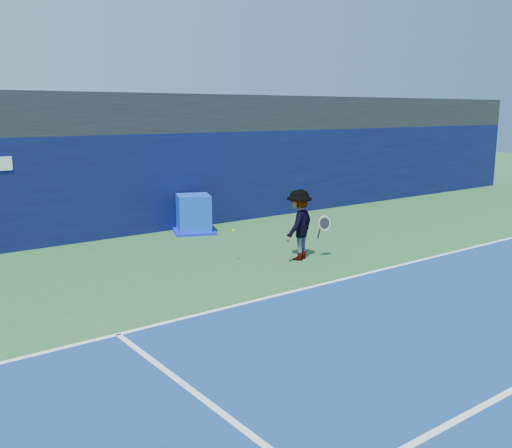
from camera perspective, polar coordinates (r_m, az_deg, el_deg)
name	(u,v)px	position (r m, az deg, el deg)	size (l,w,h in m)	color
ground	(452,322)	(10.84, 19.02, -9.24)	(80.00, 80.00, 0.00)	#295B2C
baseline	(333,282)	(12.64, 7.71, -5.73)	(24.00, 0.10, 0.01)	white
stadium_band	(151,113)	(19.09, -10.47, 10.84)	(36.00, 3.00, 1.20)	black
back_wall_assembly	(167,181)	(18.33, -8.84, 4.30)	(36.00, 1.03, 3.00)	#0A0F3A
equipment_cart	(194,215)	(17.57, -6.25, 0.87)	(1.59, 1.59, 1.17)	#0E39C7
tennis_player	(299,225)	(14.26, 4.33, -0.07)	(1.41, 1.07, 1.77)	white
tennis_ball	(233,231)	(13.91, -2.28, -0.65)	(0.08, 0.08, 0.08)	#C8D617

